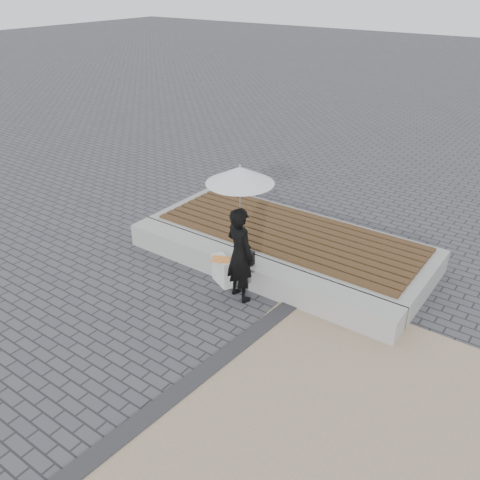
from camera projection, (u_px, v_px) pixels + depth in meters
The scene contains 11 objects.
ground at pixel (186, 332), 7.19m from camera, with size 80.00×80.00×0.00m, color #47474C.
terrazzo_zone at pixel (391, 471), 5.17m from camera, with size 5.00×5.00×0.02m, color tan.
edging_band at pixel (204, 372), 6.44m from camera, with size 0.25×5.20×0.04m, color #2F2F31.
seating_ledge at pixel (250, 271), 8.24m from camera, with size 5.00×0.45×0.40m, color #AAAAA4.
timber_platform at pixel (289, 243), 9.10m from camera, with size 5.00×2.00×0.40m, color #9A9A96.
timber_decking at pixel (289, 232), 9.00m from camera, with size 4.60×1.80×0.04m, color brown, non-canonical shape.
woman at pixel (240, 254), 7.61m from camera, with size 0.55×0.36×1.51m, color black.
parasol at pixel (240, 175), 7.02m from camera, with size 0.96×0.96×1.23m.
handbag at pixel (245, 256), 8.05m from camera, with size 0.32×0.11×0.23m, color black.
canvas_tote at pixel (223, 271), 8.21m from camera, with size 0.43×0.18×0.46m, color silver.
magazine at pixel (221, 259), 8.07m from camera, with size 0.29×0.21×0.01m, color red.
Camera 1 is at (3.99, -4.22, 4.50)m, focal length 38.24 mm.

